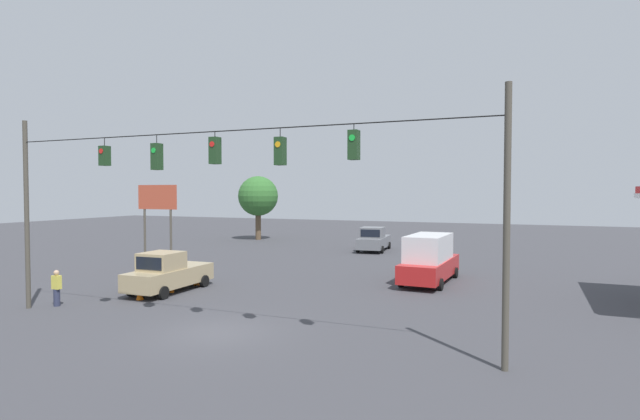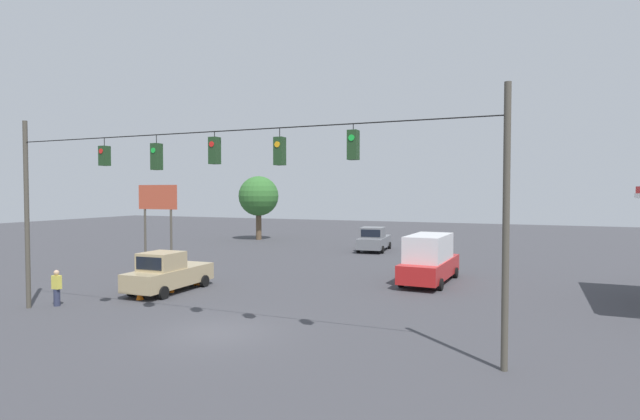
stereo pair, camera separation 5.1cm
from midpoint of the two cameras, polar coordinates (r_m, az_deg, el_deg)
The scene contains 11 objects.
ground_plane at distance 19.31m, azimuth -11.69°, elevation -13.55°, with size 140.00×140.00×0.00m, color #3D3D42.
overhead_signal_span at distance 18.55m, azimuth -11.69°, elevation 2.48°, with size 20.16×0.38×8.33m.
box_truck_red_oncoming_far at distance 29.23m, azimuth 12.44°, elevation -5.48°, with size 2.58×6.63×2.76m.
pickup_truck_grey_withflow_deep at distance 44.14m, azimuth 6.22°, elevation -3.41°, with size 2.70×5.68×2.12m.
pickup_truck_tan_parked_shoulder at distance 27.21m, azimuth -16.96°, elevation -6.92°, with size 2.25×5.28×2.12m.
traffic_cone_nearest at distance 25.81m, azimuth -19.84°, elevation -8.84°, with size 0.36×0.36×0.71m, color orange.
traffic_cone_second at distance 27.13m, azimuth -16.63°, elevation -8.27°, with size 0.36×0.36×0.71m, color orange.
traffic_cone_third at distance 28.83m, azimuth -13.87°, elevation -7.63°, with size 0.36×0.36×0.71m, color orange.
roadside_billboard at distance 37.11m, azimuth -18.02°, elevation 0.41°, with size 3.32×0.16×5.68m.
pedestrian at distance 25.86m, azimuth -27.83°, elevation -7.89°, with size 0.40×0.28×1.64m.
tree_horizon_left at distance 54.45m, azimuth -7.01°, elevation 1.55°, with size 4.31×4.31×6.90m.
Camera 2 is at (-10.64, 15.26, 5.19)m, focal length 28.00 mm.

